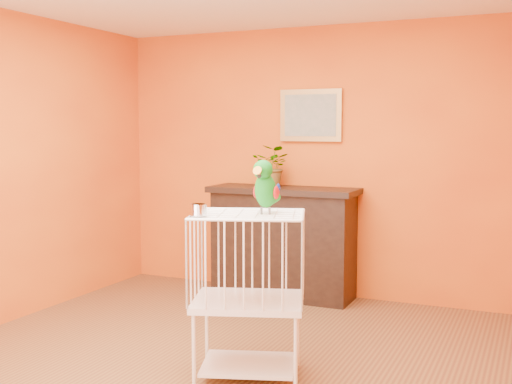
% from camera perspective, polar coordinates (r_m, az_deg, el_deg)
% --- Properties ---
extents(ground, '(4.50, 4.50, 0.00)m').
position_cam_1_polar(ground, '(4.51, -4.98, -15.45)').
color(ground, brown).
rests_on(ground, ground).
extents(room_shell, '(4.50, 4.50, 4.50)m').
position_cam_1_polar(room_shell, '(4.21, -5.17, 5.10)').
color(room_shell, orange).
rests_on(room_shell, ground).
extents(console_cabinet, '(1.43, 0.52, 1.06)m').
position_cam_1_polar(console_cabinet, '(6.20, 2.40, -4.47)').
color(console_cabinet, black).
rests_on(console_cabinet, ground).
extents(potted_plant, '(0.38, 0.41, 0.31)m').
position_cam_1_polar(potted_plant, '(6.22, 1.69, 1.94)').
color(potted_plant, '#26722D').
rests_on(potted_plant, console_cabinet).
extents(framed_picture, '(0.62, 0.04, 0.50)m').
position_cam_1_polar(framed_picture, '(6.24, 4.88, 6.80)').
color(framed_picture, '#AF823E').
rests_on(framed_picture, room_shell).
extents(birdcage, '(0.84, 0.74, 1.08)m').
position_cam_1_polar(birdcage, '(4.20, -0.69, -8.98)').
color(birdcage, white).
rests_on(birdcage, ground).
extents(feed_cup, '(0.10, 0.10, 0.07)m').
position_cam_1_polar(feed_cup, '(3.97, -5.15, -1.59)').
color(feed_cup, silver).
rests_on(feed_cup, birdcage).
extents(parrot, '(0.17, 0.31, 0.35)m').
position_cam_1_polar(parrot, '(4.04, 0.84, 0.49)').
color(parrot, '#59544C').
rests_on(parrot, birdcage).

